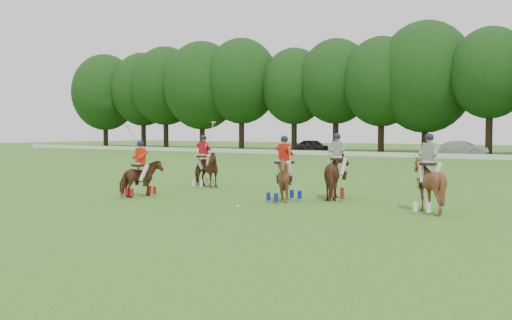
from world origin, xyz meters
The scene contains 11 objects.
ground centered at (0.00, 0.00, 0.00)m, with size 180.00×180.00×0.00m, color #33651C.
tree_line centered at (0.26, 48.05, 8.23)m, with size 117.98×14.32×14.75m.
boundary_rail centered at (0.00, 38.00, 0.22)m, with size 120.00×0.10×0.44m, color white.
car_left centered at (-17.12, 42.50, 0.74)m, with size 1.75×4.34×1.48m, color black.
car_mid centered at (-1.30, 42.50, 0.74)m, with size 1.56×4.48×1.47m, color gray.
polo_red_a centered at (-3.39, 2.24, 0.74)m, with size 1.05×1.73×2.64m.
polo_red_b centered at (-3.67, 6.35, 0.81)m, with size 1.74×1.55×2.81m.
polo_red_c centered at (1.85, 3.85, 0.82)m, with size 1.59×1.70×2.29m.
polo_stripe_a centered at (3.02, 5.59, 0.87)m, with size 1.66×2.18×2.37m.
polo_stripe_b centered at (6.74, 4.15, 0.87)m, with size 1.37×1.54×2.38m.
polo_ball centered at (1.36, 1.75, 0.04)m, with size 0.09×0.09×0.09m, color white.
Camera 1 is at (11.76, -13.08, 2.48)m, focal length 40.00 mm.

